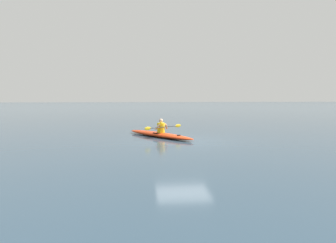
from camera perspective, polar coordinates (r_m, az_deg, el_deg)
The scene contains 3 objects.
ground_plane at distance 14.50m, azimuth 2.79°, elevation -3.65°, with size 160.00×160.00×0.00m, color #283D4C.
kayak at distance 15.98m, azimuth -1.63°, elevation -2.41°, with size 3.44×4.32×0.24m.
kayaker at distance 15.81m, azimuth -1.26°, elevation -1.01°, with size 1.98×1.47×0.71m.
Camera 1 is at (2.08, 14.19, 2.15)m, focal length 33.17 mm.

